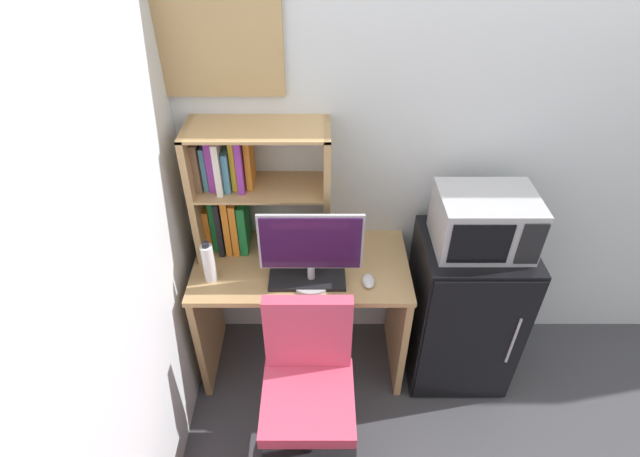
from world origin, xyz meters
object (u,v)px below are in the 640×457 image
wall_corkboard (217,41)px  microwave (484,221)px  water_bottle (208,263)px  computer_mouse (368,281)px  desk_chair (308,397)px  keyboard (307,280)px  mini_fridge (462,310)px  hutch_bookshelf (241,188)px  monitor (310,248)px

wall_corkboard → microwave: bearing=-13.5°
water_bottle → computer_mouse: bearing=-2.1°
computer_mouse → desk_chair: bearing=-126.8°
desk_chair → wall_corkboard: size_ratio=1.64×
keyboard → mini_fridge: bearing=7.0°
keyboard → wall_corkboard: (-0.38, 0.40, 1.03)m
hutch_bookshelf → wall_corkboard: size_ratio=1.23×
computer_mouse → water_bottle: 0.78m
microwave → hutch_bookshelf: bearing=171.4°
monitor → keyboard: size_ratio=1.31×
water_bottle → hutch_bookshelf: bearing=60.5°
mini_fridge → wall_corkboard: 1.85m
wall_corkboard → keyboard: bearing=-46.6°
keyboard → wall_corkboard: wall_corkboard is taller
monitor → microwave: size_ratio=1.08×
mini_fridge → microwave: size_ratio=2.03×
wall_corkboard → hutch_bookshelf: bearing=-65.6°
mini_fridge → wall_corkboard: wall_corkboard is taller
mini_fridge → keyboard: bearing=-173.0°
microwave → desk_chair: microwave is taller
microwave → monitor: bearing=-173.2°
hutch_bookshelf → microwave: size_ratio=1.53×
mini_fridge → microwave: 0.60m
hutch_bookshelf → keyboard: bearing=-41.1°
monitor → wall_corkboard: size_ratio=0.87×
hutch_bookshelf → keyboard: (0.32, -0.28, -0.35)m
keyboard → desk_chair: bearing=-88.9°
computer_mouse → mini_fridge: mini_fridge is taller
water_bottle → monitor: bearing=-1.0°
hutch_bookshelf → computer_mouse: hutch_bookshelf is taller
hutch_bookshelf → desk_chair: size_ratio=0.75×
keyboard → desk_chair: size_ratio=0.41×
desk_chair → wall_corkboard: (-0.39, 0.80, 1.41)m
monitor → desk_chair: monitor is taller
keyboard → computer_mouse: computer_mouse is taller
mini_fridge → microwave: (0.00, 0.00, 0.60)m
monitor → water_bottle: size_ratio=2.14×
microwave → wall_corkboard: (-1.22, 0.29, 0.75)m
computer_mouse → mini_fridge: size_ratio=0.11×
mini_fridge → desk_chair: size_ratio=1.00×
keyboard → mini_fridge: 0.91m
hutch_bookshelf → computer_mouse: bearing=-25.2°
water_bottle → wall_corkboard: 1.01m
hutch_bookshelf → water_bottle: bearing=-119.5°
keyboard → wall_corkboard: 1.17m
hutch_bookshelf → mini_fridge: (1.17, -0.18, -0.68)m
keyboard → mini_fridge: mini_fridge is taller
hutch_bookshelf → microwave: (1.17, -0.18, -0.07)m
computer_mouse → monitor: bearing=176.0°
hutch_bookshelf → keyboard: hutch_bookshelf is taller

